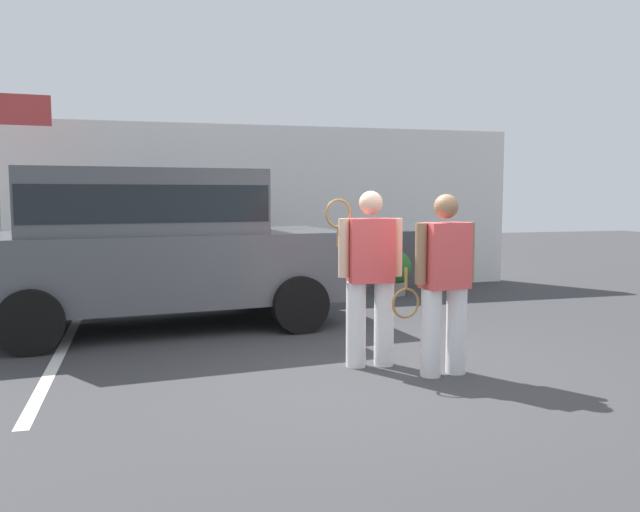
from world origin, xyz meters
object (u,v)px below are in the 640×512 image
at_px(potted_plant_by_porch, 395,270).
at_px(tennis_player_man, 370,275).
at_px(tennis_player_woman, 444,282).
at_px(flag_pole, 10,160).
at_px(parked_suv, 154,240).

bearing_deg(potted_plant_by_porch, tennis_player_man, -115.16).
xyz_separation_m(tennis_player_woman, potted_plant_by_porch, (1.41, 4.73, -0.47)).
height_order(tennis_player_woman, potted_plant_by_porch, tennis_player_woman).
distance_m(tennis_player_man, flag_pole, 6.08).
relative_size(tennis_player_man, potted_plant_by_porch, 2.29).
relative_size(parked_suv, flag_pole, 1.47).
bearing_deg(tennis_player_man, flag_pole, -41.56).
distance_m(parked_suv, tennis_player_man, 3.25).
xyz_separation_m(parked_suv, tennis_player_man, (2.05, -2.51, -0.22)).
xyz_separation_m(parked_suv, potted_plant_by_porch, (4.04, 1.73, -0.72)).
xyz_separation_m(parked_suv, tennis_player_woman, (2.63, -3.00, -0.24)).
distance_m(tennis_player_woman, flag_pole, 6.82).
xyz_separation_m(parked_suv, flag_pole, (-2.00, 1.84, 1.09)).
distance_m(parked_suv, flag_pole, 2.92).
height_order(parked_suv, flag_pole, flag_pole).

